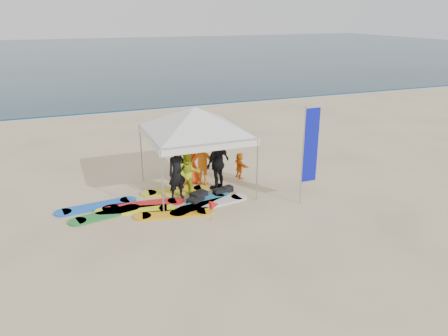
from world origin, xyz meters
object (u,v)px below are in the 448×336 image
person_seated (240,165)px  marker_pennant (215,205)px  feather_flag (310,147)px  surfboard_spread (156,206)px  canopy_tent (195,107)px  person_yellow (189,174)px  person_orange_a (203,162)px  person_black_b (218,163)px  person_black_a (177,173)px  person_orange_b (189,158)px

person_seated → marker_pennant: (-2.14, -3.02, -0.00)m
feather_flag → surfboard_spread: (-4.76, 1.47, -1.89)m
canopy_tent → surfboard_spread: bearing=-151.0°
person_yellow → person_orange_a: person_orange_a is taller
person_yellow → person_seated: 2.60m
person_yellow → marker_pennant: 2.00m
canopy_tent → person_black_b: bearing=-16.6°
person_seated → canopy_tent: 3.17m
person_yellow → person_black_a: bearing=-175.5°
person_black_a → person_orange_b: person_orange_b is taller
person_black_b → person_seated: bearing=-178.7°
person_black_a → person_orange_b: bearing=41.4°
person_black_b → marker_pennant: person_black_b is taller
person_black_a → canopy_tent: (0.85, 0.57, 2.05)m
person_black_b → canopy_tent: (-0.74, 0.22, 2.02)m
person_black_a → surfboard_spread: (-0.84, -0.37, -0.90)m
marker_pennant → person_black_b: bearing=66.8°
person_black_b → canopy_tent: bearing=-47.5°
person_seated → person_black_b: bearing=117.3°
person_black_a → feather_flag: 4.44m
surfboard_spread → marker_pennant: bearing=-47.4°
canopy_tent → person_seated: bearing=15.0°
person_orange_a → surfboard_spread: size_ratio=0.31×
person_seated → surfboard_spread: bearing=107.2°
person_yellow → person_seated: person_yellow is taller
person_black_b → surfboard_spread: size_ratio=0.34×
person_orange_b → surfboard_spread: person_orange_b is taller
person_yellow → person_orange_b: bearing=73.1°
person_seated → marker_pennant: size_ratio=1.56×
person_yellow → feather_flag: bearing=-26.4°
person_black_a → person_orange_a: size_ratio=1.06×
person_black_a → person_orange_b: 1.47m
person_orange_b → feather_flag: (3.11, -3.07, 0.95)m
person_black_b → canopy_tent: 2.16m
person_yellow → canopy_tent: (0.45, 0.55, 2.15)m
feather_flag → marker_pennant: 3.61m
person_seated → marker_pennant: bearing=139.9°
person_yellow → marker_pennant: person_yellow is taller
person_black_a → person_orange_b: size_ratio=0.96×
person_orange_b → person_orange_a: bearing=145.3°
surfboard_spread → feather_flag: bearing=-17.1°
person_yellow → person_seated: size_ratio=1.68×
person_orange_a → feather_flag: feather_flag is taller
person_yellow → person_black_b: (1.19, 0.33, 0.13)m
person_orange_b → marker_pennant: person_orange_b is taller
person_black_a → canopy_tent: bearing=18.4°
person_orange_a → person_black_b: bearing=145.3°
person_seated → canopy_tent: bearing=100.2°
person_yellow → person_orange_b: 1.28m
person_orange_b → person_black_a: bearing=54.0°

